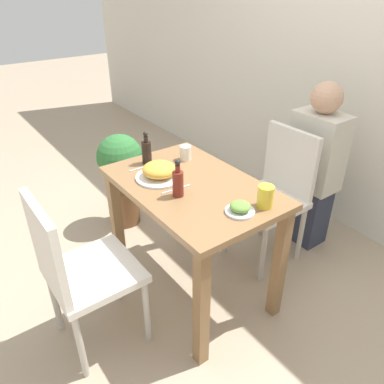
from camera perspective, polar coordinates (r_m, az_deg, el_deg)
The scene contains 15 objects.
ground_plane at distance 2.46m, azimuth 0.00°, elevation -14.34°, with size 16.00×16.00×0.00m, color tan.
wall_back at distance 2.87m, azimuth 24.85°, elevation 19.05°, with size 8.00×0.05×2.60m.
dining_table at distance 2.08m, azimuth 0.00°, elevation -2.08°, with size 0.98×0.64×0.76m.
chair_near at distance 1.91m, azimuth -17.15°, elevation -11.06°, with size 0.42×0.42×0.90m.
chair_far at distance 2.51m, azimuth 12.61°, elevation 0.41°, with size 0.42×0.42×0.90m.
food_plate at distance 2.06m, azimuth -5.01°, elevation 3.18°, with size 0.26×0.26×0.09m.
side_plate at distance 1.77m, azimuth 7.33°, elevation -2.46°, with size 0.14×0.14×0.05m.
drink_cup at distance 2.26m, azimuth -0.99°, elevation 5.99°, with size 0.07×0.07×0.09m.
juice_glass at distance 1.82m, azimuth 11.13°, elevation -0.68°, with size 0.08×0.08×0.11m.
sauce_bottle at distance 2.22m, azimuth -6.94°, elevation 6.20°, with size 0.06×0.06×0.20m.
condiment_bottle at distance 1.87m, azimuth -2.15°, elevation 1.50°, with size 0.06×0.06×0.20m.
fork_utensil at distance 2.20m, azimuth -7.21°, elevation 3.81°, with size 0.02×0.20×0.00m.
spoon_utensil at distance 1.96m, azimuth -2.43°, elevation 0.45°, with size 0.02×0.17×0.00m.
potted_plant_left at distance 2.86m, azimuth -10.73°, elevation 3.17°, with size 0.34×0.34×0.74m.
person_figure at distance 2.70m, azimuth 18.08°, elevation 3.44°, with size 0.34×0.22×1.17m.
Camera 1 is at (1.41, -1.04, 1.73)m, focal length 35.00 mm.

